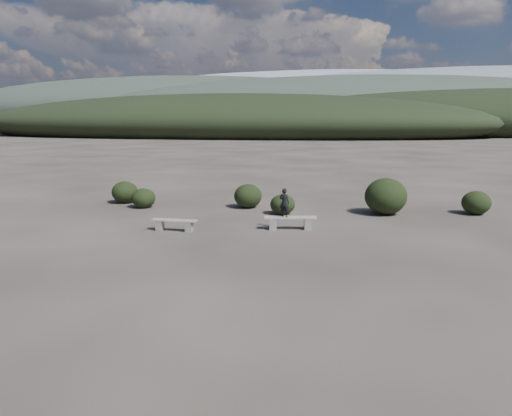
# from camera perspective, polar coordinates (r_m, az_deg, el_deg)

# --- Properties ---
(ground) EXTENTS (1200.00, 1200.00, 0.00)m
(ground) POSITION_cam_1_polar(r_m,az_deg,el_deg) (12.83, -5.93, -7.50)
(ground) COLOR #302925
(ground) RESTS_ON ground
(bench_left) EXTENTS (1.61, 0.35, 0.40)m
(bench_left) POSITION_cam_1_polar(r_m,az_deg,el_deg) (17.64, -9.31, -1.82)
(bench_left) COLOR gray
(bench_left) RESTS_ON ground
(bench_right) EXTENTS (1.89, 0.74, 0.46)m
(bench_right) POSITION_cam_1_polar(r_m,az_deg,el_deg) (17.66, 3.96, -1.58)
(bench_right) COLOR gray
(bench_right) RESTS_ON ground
(seated_person) EXTENTS (0.42, 0.34, 1.01)m
(seated_person) POSITION_cam_1_polar(r_m,az_deg,el_deg) (17.52, 3.26, 0.63)
(seated_person) COLOR black
(seated_person) RESTS_ON bench_right
(shrub_a) EXTENTS (1.05, 1.05, 0.86)m
(shrub_a) POSITION_cam_1_polar(r_m,az_deg,el_deg) (22.38, -12.74, 1.11)
(shrub_a) COLOR black
(shrub_a) RESTS_ON ground
(shrub_b) EXTENTS (1.22, 1.22, 1.04)m
(shrub_b) POSITION_cam_1_polar(r_m,az_deg,el_deg) (21.81, -0.93, 1.39)
(shrub_b) COLOR black
(shrub_b) RESTS_ON ground
(shrub_c) EXTENTS (1.02, 1.02, 0.82)m
(shrub_c) POSITION_cam_1_polar(r_m,az_deg,el_deg) (20.41, 3.05, 0.42)
(shrub_c) COLOR black
(shrub_c) RESTS_ON ground
(shrub_d) EXTENTS (1.70, 1.70, 1.49)m
(shrub_d) POSITION_cam_1_polar(r_m,az_deg,el_deg) (20.98, 14.61, 1.30)
(shrub_d) COLOR black
(shrub_d) RESTS_ON ground
(shrub_e) EXTENTS (1.15, 1.15, 0.96)m
(shrub_e) POSITION_cam_1_polar(r_m,az_deg,el_deg) (22.22, 23.87, 0.55)
(shrub_e) COLOR black
(shrub_e) RESTS_ON ground
(shrub_f) EXTENTS (1.19, 1.19, 1.01)m
(shrub_f) POSITION_cam_1_polar(r_m,az_deg,el_deg) (23.83, -14.76, 1.76)
(shrub_f) COLOR black
(shrub_f) RESTS_ON ground
(mountain_ridges) EXTENTS (500.00, 400.00, 56.00)m
(mountain_ridges) POSITION_cam_1_polar(r_m,az_deg,el_deg) (350.93, 10.19, 11.32)
(mountain_ridges) COLOR black
(mountain_ridges) RESTS_ON ground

